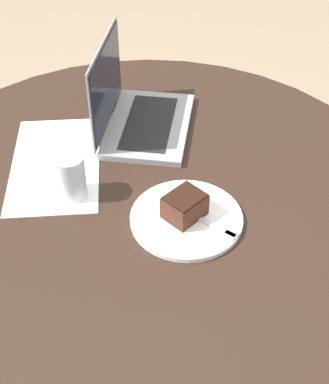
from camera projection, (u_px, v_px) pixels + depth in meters
name	position (u px, v px, depth m)	size (l,w,h in m)	color
ground_plane	(150.00, 351.00, 1.84)	(12.00, 12.00, 0.00)	gray
dining_table	(145.00, 219.00, 1.41)	(1.36, 1.36, 0.74)	black
paper_document	(56.00, 163.00, 1.42)	(0.43, 0.28, 0.00)	white
plate	(186.00, 218.00, 1.26)	(0.27, 0.27, 0.01)	white
cake_slice	(185.00, 206.00, 1.24)	(0.11, 0.12, 0.06)	#472619
fork	(211.00, 224.00, 1.23)	(0.14, 0.13, 0.00)	silver
coffee_glass	(103.00, 95.00, 1.59)	(0.06, 0.06, 0.09)	#C6AD89
water_glass	(71.00, 177.00, 1.29)	(0.07, 0.07, 0.12)	silver
laptop	(137.00, 113.00, 1.51)	(0.40, 0.34, 0.26)	gray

